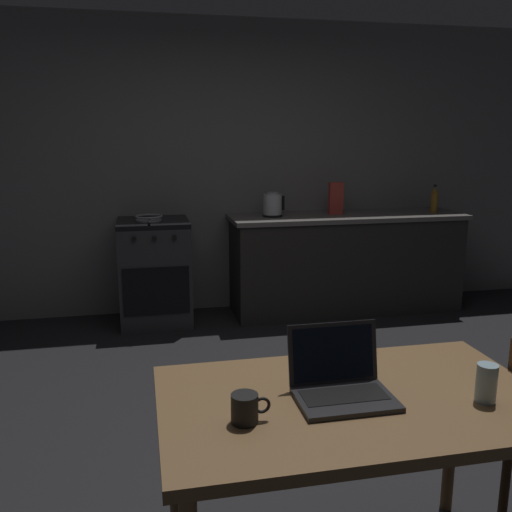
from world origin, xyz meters
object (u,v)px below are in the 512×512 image
at_px(laptop, 341,384).
at_px(drinking_glass, 486,383).
at_px(cereal_box, 336,198).
at_px(bottle, 434,199).
at_px(stove_oven, 155,272).
at_px(electric_kettle, 273,205).
at_px(coffee_mug, 245,408).
at_px(frying_pan, 149,218).
at_px(dining_table, 353,417).

bearing_deg(laptop, drinking_glass, -30.43).
bearing_deg(cereal_box, bottle, -4.24).
bearing_deg(laptop, cereal_box, 56.18).
bearing_deg(stove_oven, bottle, -1.05).
xyz_separation_m(stove_oven, drinking_glass, (0.99, -3.25, 0.37)).
distance_m(laptop, electric_kettle, 3.17).
xyz_separation_m(stove_oven, coffee_mug, (0.19, -3.22, 0.35)).
relative_size(stove_oven, frying_pan, 2.24).
bearing_deg(stove_oven, cereal_box, 0.78).
height_order(stove_oven, dining_table, stove_oven).
xyz_separation_m(frying_pan, drinking_glass, (1.02, -3.22, -0.11)).
xyz_separation_m(stove_oven, bottle, (2.59, -0.05, 0.58)).
relative_size(drinking_glass, cereal_box, 0.44).
height_order(stove_oven, laptop, laptop).
bearing_deg(laptop, frying_pan, 86.09).
distance_m(electric_kettle, bottle, 1.54).
xyz_separation_m(dining_table, coffee_mug, (-0.39, -0.09, 0.12)).
height_order(frying_pan, drinking_glass, frying_pan).
distance_m(laptop, cereal_box, 3.34).
distance_m(frying_pan, coffee_mug, 3.20).
height_order(electric_kettle, bottle, bottle).
relative_size(bottle, coffee_mug, 2.11).
bearing_deg(laptop, bottle, 41.87).
xyz_separation_m(stove_oven, cereal_box, (1.65, 0.02, 0.60)).
relative_size(coffee_mug, cereal_box, 0.42).
bearing_deg(stove_oven, laptop, -80.30).
relative_size(stove_oven, laptop, 2.83).
bearing_deg(electric_kettle, cereal_box, 1.92).
height_order(frying_pan, cereal_box, cereal_box).
bearing_deg(dining_table, cereal_box, 71.24).
height_order(electric_kettle, frying_pan, electric_kettle).
xyz_separation_m(laptop, coffee_mug, (-0.35, -0.10, 0.00)).
xyz_separation_m(electric_kettle, coffee_mug, (-0.86, -3.22, -0.21)).
relative_size(electric_kettle, drinking_glass, 1.69).
relative_size(frying_pan, cereal_box, 1.38).
xyz_separation_m(electric_kettle, bottle, (1.54, -0.05, 0.02)).
distance_m(laptop, coffee_mug, 0.36).
bearing_deg(electric_kettle, bottle, -1.86).
relative_size(coffee_mug, drinking_glass, 0.96).
relative_size(laptop, frying_pan, 0.79).
bearing_deg(coffee_mug, stove_oven, 93.33).
height_order(dining_table, frying_pan, frying_pan).
bearing_deg(bottle, drinking_glass, -116.65).
bearing_deg(bottle, frying_pan, 179.55).
relative_size(dining_table, laptop, 4.06).
bearing_deg(bottle, dining_table, -123.19).
xyz_separation_m(drinking_glass, cereal_box, (0.66, 3.27, 0.23)).
height_order(stove_oven, cereal_box, cereal_box).
bearing_deg(coffee_mug, frying_pan, 93.95).
xyz_separation_m(dining_table, cereal_box, (1.07, 3.15, 0.38)).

